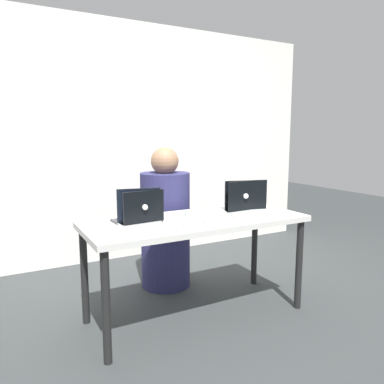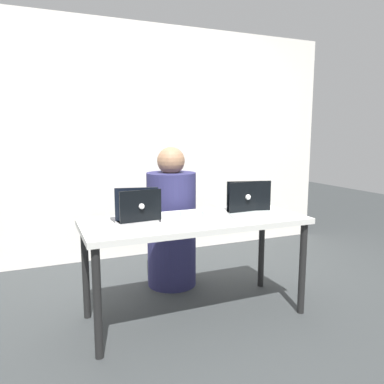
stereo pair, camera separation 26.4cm
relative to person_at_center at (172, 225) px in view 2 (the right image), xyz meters
name	(u,v)px [view 2 (the right image)]	position (x,y,z in m)	size (l,w,h in m)	color
ground_plane	(195,315)	(-0.04, -0.61, -0.53)	(12.00, 12.00, 0.00)	#333738
back_wall	(138,143)	(-0.04, 0.95, 0.68)	(4.50, 0.10, 2.43)	white
desk	(195,229)	(-0.04, -0.61, 0.11)	(1.56, 0.63, 0.72)	silver
person_at_center	(172,225)	(0.00, 0.00, 0.00)	(0.44, 0.44, 1.20)	navy
laptop_back_right	(241,205)	(0.37, -0.53, 0.24)	(0.31, 0.29, 0.24)	silver
laptop_back_left	(137,215)	(-0.44, -0.55, 0.24)	(0.30, 0.28, 0.23)	#36373D
laptop_front_right	(252,208)	(0.38, -0.67, 0.24)	(0.39, 0.33, 0.24)	silver
laptop_front_left	(137,218)	(-0.46, -0.65, 0.24)	(0.33, 0.30, 0.24)	#B6B5B5
water_glass_left	(185,220)	(-0.20, -0.81, 0.23)	(0.07, 0.07, 0.11)	white
water_glass_center	(208,219)	(-0.03, -0.80, 0.23)	(0.07, 0.07, 0.09)	silver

